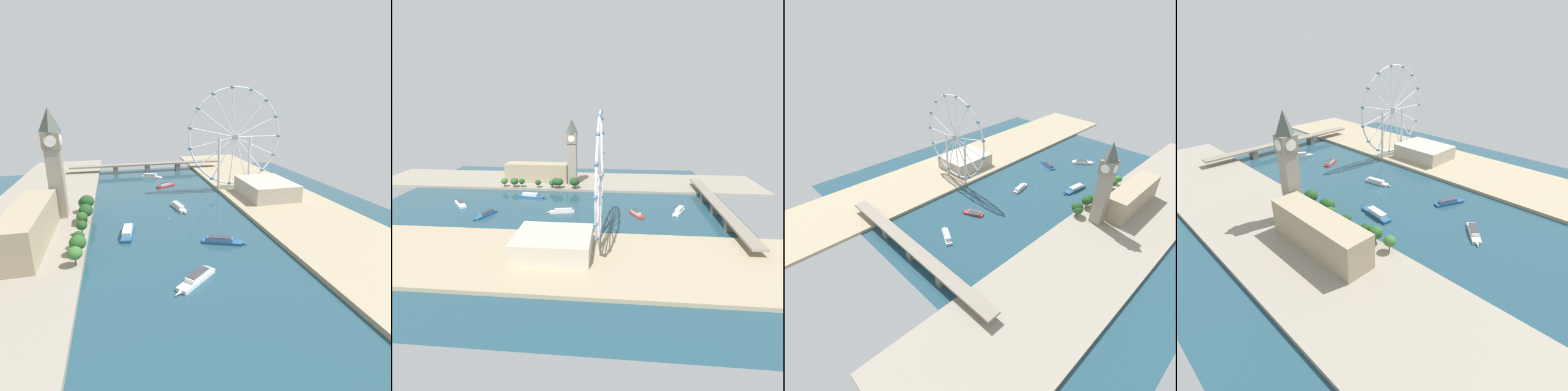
# 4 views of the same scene
# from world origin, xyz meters

# --- Properties ---
(ground_plane) EXTENTS (384.82, 384.82, 0.00)m
(ground_plane) POSITION_xyz_m (0.00, 0.00, 0.00)
(ground_plane) COLOR #234756
(riverbank_left) EXTENTS (90.00, 520.00, 3.00)m
(riverbank_left) POSITION_xyz_m (-107.41, 0.00, 1.50)
(riverbank_left) COLOR gray
(riverbank_left) RESTS_ON ground_plane
(riverbank_right) EXTENTS (90.00, 520.00, 3.00)m
(riverbank_right) POSITION_xyz_m (107.41, 0.00, 1.50)
(riverbank_right) COLOR tan
(riverbank_right) RESTS_ON ground_plane
(clock_tower) EXTENTS (13.79, 13.79, 85.30)m
(clock_tower) POSITION_xyz_m (-86.02, 12.49, 47.43)
(clock_tower) COLOR gray
(clock_tower) RESTS_ON riverbank_left
(parliament_block) EXTENTS (22.00, 84.34, 25.29)m
(parliament_block) POSITION_xyz_m (-97.09, -37.68, 15.64)
(parliament_block) COLOR tan
(parliament_block) RESTS_ON riverbank_left
(tree_row_embankment) EXTENTS (13.02, 101.91, 14.71)m
(tree_row_embankment) POSITION_xyz_m (-66.16, -13.84, 11.38)
(tree_row_embankment) COLOR #513823
(tree_row_embankment) RESTS_ON riverbank_left
(ferris_wheel) EXTENTS (100.12, 3.20, 103.58)m
(ferris_wheel) POSITION_xyz_m (79.23, 56.58, 56.19)
(ferris_wheel) COLOR silver
(ferris_wheel) RESTS_ON riverbank_right
(riverside_hall) EXTENTS (44.70, 56.87, 15.15)m
(riverside_hall) POSITION_xyz_m (100.29, 23.46, 10.57)
(riverside_hall) COLOR #BCB29E
(riverside_hall) RESTS_ON riverbank_right
(river_bridge) EXTENTS (196.82, 12.19, 11.37)m
(river_bridge) POSITION_xyz_m (-0.00, 173.25, 8.79)
(river_bridge) COLOR gray
(river_bridge) RESTS_ON ground_plane
(tour_boat_0) EXTENTS (23.61, 14.73, 5.08)m
(tour_boat_0) POSITION_xyz_m (11.39, 90.87, 2.04)
(tour_boat_0) COLOR #B22D28
(tour_boat_0) RESTS_ON ground_plane
(tour_boat_1) EXTENTS (30.63, 16.30, 4.81)m
(tour_boat_1) POSITION_xyz_m (25.69, -61.07, 1.97)
(tour_boat_1) COLOR #235684
(tour_boat_1) RESTS_ON ground_plane
(tour_boat_2) EXTENTS (27.07, 16.86, 5.63)m
(tour_boat_2) POSITION_xyz_m (1.08, 135.18, 2.32)
(tour_boat_2) COLOR white
(tour_boat_2) RESTS_ON ground_plane
(tour_boat_3) EXTENTS (11.43, 36.82, 5.45)m
(tour_boat_3) POSITION_xyz_m (-35.43, -30.36, 2.22)
(tour_boat_3) COLOR #235684
(tour_boat_3) RESTS_ON ground_plane
(tour_boat_4) EXTENTS (10.26, 29.40, 4.61)m
(tour_boat_4) POSITION_xyz_m (11.15, 14.47, 1.97)
(tour_boat_4) COLOR beige
(tour_boat_4) RESTS_ON ground_plane
(tour_boat_5) EXTENTS (27.22, 23.69, 4.94)m
(tour_boat_5) POSITION_xyz_m (-2.65, -101.91, 2.00)
(tour_boat_5) COLOR white
(tour_boat_5) RESTS_ON ground_plane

